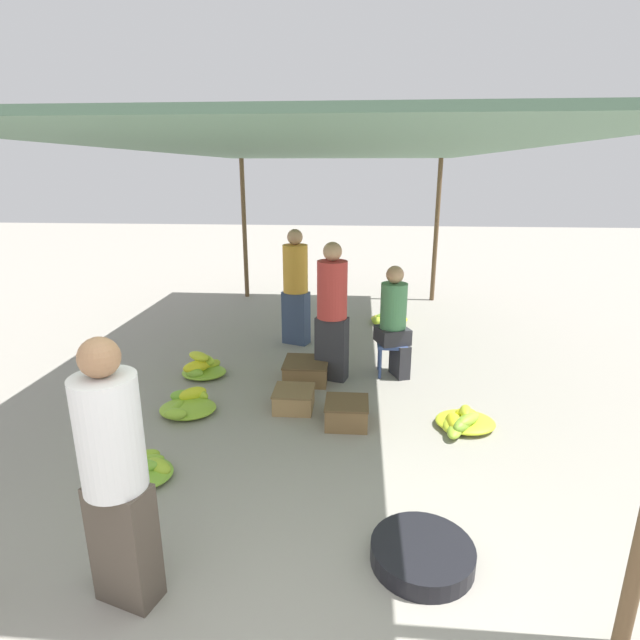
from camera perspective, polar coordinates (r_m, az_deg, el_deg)
canopy_post_back_left at (r=9.40m, az=-8.63°, el=10.13°), size 0.08×0.08×2.51m
canopy_post_back_right at (r=9.26m, az=13.14°, el=9.79°), size 0.08×0.08×2.51m
canopy_tarp at (r=5.59m, az=0.70°, el=18.96°), size 3.87×7.44×0.04m
vendor_foreground at (r=2.92m, az=-22.39°, el=-15.84°), size 0.41×0.41×1.55m
stool at (r=5.88m, az=8.20°, el=-3.25°), size 0.34×0.34×0.40m
vendor_seated at (r=5.76m, az=8.52°, el=0.01°), size 0.44×0.44×1.30m
basin_black at (r=3.43m, az=11.60°, el=-24.71°), size 0.64×0.64×0.12m
banana_pile_left_0 at (r=4.32m, az=-20.05°, el=-15.79°), size 0.56×0.67×0.17m
banana_pile_left_1 at (r=5.99m, az=-13.28°, el=-5.34°), size 0.53×0.52×0.31m
banana_pile_left_2 at (r=5.22m, az=-14.91°, el=-9.36°), size 0.56×0.63×0.20m
banana_pile_right_0 at (r=4.92m, az=15.96°, el=-11.12°), size 0.55×0.59×0.18m
banana_pile_right_1 at (r=7.94m, az=7.74°, el=0.18°), size 0.60×0.59×0.23m
crate_near at (r=5.09m, az=-3.01°, el=-9.01°), size 0.40×0.40×0.21m
crate_mid at (r=5.72m, az=-1.59°, el=-5.81°), size 0.50×0.50×0.24m
crate_far at (r=4.80m, az=3.06°, el=-10.53°), size 0.41×0.41×0.23m
shopper_walking_mid at (r=5.55m, az=1.39°, el=1.14°), size 0.41×0.41×1.58m
shopper_walking_far at (r=6.75m, az=-2.80°, el=3.94°), size 0.43×0.43×1.58m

